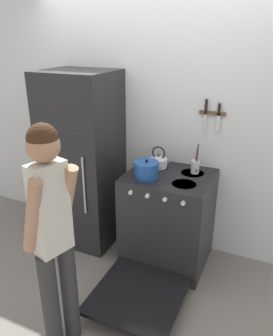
% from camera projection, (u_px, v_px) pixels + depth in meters
% --- Properties ---
extents(ground_plane, '(14.00, 14.00, 0.00)m').
position_uv_depth(ground_plane, '(151.00, 234.00, 3.77)').
color(ground_plane, slate).
extents(wall_back, '(10.00, 0.06, 2.55)m').
position_uv_depth(wall_back, '(155.00, 125.00, 3.31)').
color(wall_back, silver).
rests_on(wall_back, ground_plane).
extents(refrigerator, '(0.70, 0.65, 1.82)m').
position_uv_depth(refrigerator, '(83.00, 161.00, 3.41)').
color(refrigerator, black).
rests_on(refrigerator, ground_plane).
extents(stove_range, '(0.79, 1.42, 0.93)m').
position_uv_depth(stove_range, '(167.00, 221.00, 3.16)').
color(stove_range, '#232326').
rests_on(stove_range, ground_plane).
extents(dutch_oven_pot, '(0.27, 0.23, 0.17)m').
position_uv_depth(dutch_oven_pot, '(147.00, 170.00, 2.94)').
color(dutch_oven_pot, '#1E4C9E').
rests_on(dutch_oven_pot, stove_range).
extents(tea_kettle, '(0.22, 0.17, 0.21)m').
position_uv_depth(tea_kettle, '(159.00, 161.00, 3.17)').
color(tea_kettle, silver).
rests_on(tea_kettle, stove_range).
extents(utensil_jar, '(0.08, 0.08, 0.28)m').
position_uv_depth(utensil_jar, '(195.00, 166.00, 3.03)').
color(utensil_jar, silver).
rests_on(utensil_jar, stove_range).
extents(person, '(0.33, 0.39, 1.67)m').
position_uv_depth(person, '(53.00, 232.00, 2.09)').
color(person, '#2D2D30').
rests_on(person, ground_plane).
extents(wall_knife_strip, '(0.24, 0.03, 0.31)m').
position_uv_depth(wall_knife_strip, '(212.00, 113.00, 2.98)').
color(wall_knife_strip, brown).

